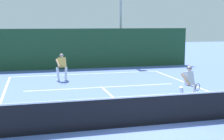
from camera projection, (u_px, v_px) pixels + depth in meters
The scene contains 10 objects.
ground_plane at pixel (145, 126), 9.96m from camera, with size 80.00×80.00×0.00m, color #556EBF.
court_line_baseline_far at pixel (87, 74), 20.12m from camera, with size 9.41×0.10×0.01m, color white.
court_line_service at pixel (102, 87), 15.92m from camera, with size 7.67×0.10×0.01m, color white.
court_line_centre at pixel (118, 102), 13.02m from camera, with size 0.10×6.40×0.01m, color white.
tennis_net at pixel (145, 110), 9.88m from camera, with size 10.32×0.09×1.08m.
player_near at pixel (189, 83), 12.54m from camera, with size 1.04×1.03×1.54m.
player_far at pixel (62, 66), 17.60m from camera, with size 0.73×0.90×1.54m.
tennis_ball at pixel (111, 115), 11.02m from camera, with size 0.07×0.07×0.07m, color #D1E033.
back_fence_windscreen at pixel (81, 49), 22.36m from camera, with size 16.30×0.12×2.84m, color #1D4126.
light_pole at pixel (121, 4), 23.98m from camera, with size 0.55×0.44×7.62m.
Camera 1 is at (-3.40, -9.02, 3.22)m, focal length 50.50 mm.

